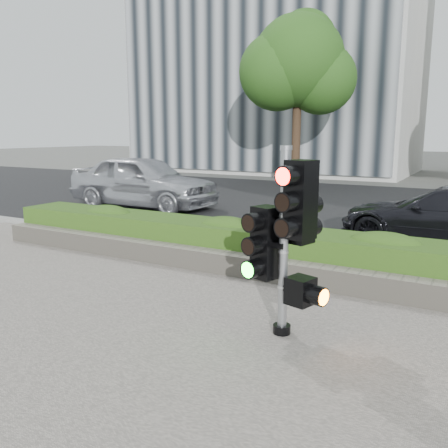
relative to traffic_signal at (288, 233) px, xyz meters
The scene contains 10 objects.
ground 1.51m from the traffic_signal, behind, with size 120.00×120.00×0.00m, color #51514C.
sidewalk 3.04m from the traffic_signal, 108.50° to the right, with size 16.00×11.00×0.03m, color #9E9389.
road 9.96m from the traffic_signal, 95.15° to the left, with size 60.00×13.00×0.02m, color black.
curb 3.33m from the traffic_signal, 106.48° to the left, with size 60.00×0.25×0.12m, color gray.
stone_wall 2.21m from the traffic_signal, 116.89° to the left, with size 12.00×0.32×0.34m, color gray.
hedge 2.69m from the traffic_signal, 110.29° to the left, with size 12.00×1.00×0.68m, color #578B2A.
building_left 25.68m from the traffic_signal, 113.40° to the left, with size 16.00×9.00×15.00m, color #B7B7B2.
tree_left 15.86m from the traffic_signal, 110.56° to the left, with size 4.61×4.03×7.34m.
traffic_signal is the anchor object (origin of this frame).
car_silver 9.97m from the traffic_signal, 138.09° to the left, with size 1.92×4.78×1.63m, color silver.
Camera 1 is at (2.78, -4.66, 2.30)m, focal length 38.00 mm.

